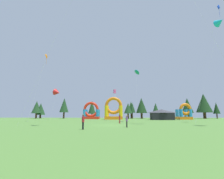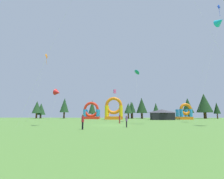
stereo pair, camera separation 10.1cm
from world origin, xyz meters
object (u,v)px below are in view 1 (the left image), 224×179
at_px(kite_cyan_delta, 219,22).
at_px(festival_tent, 162,115).
at_px(inflatable_red_slide, 184,114).
at_px(inflatable_blue_arch, 91,113).
at_px(person_midfield, 83,120).
at_px(kite_blue_diamond, 219,9).
at_px(kite_pink_box, 115,91).
at_px(kite_orange_diamond, 47,57).
at_px(inflatable_yellow_castle, 114,111).
at_px(person_near_camera, 120,118).
at_px(kite_teal_parafoil, 137,72).
at_px(person_far_side, 127,120).
at_px(kite_red_delta, 57,92).

xyz_separation_m(kite_cyan_delta, festival_tent, (-8.32, 19.60, -20.00)).
bearing_deg(inflatable_red_slide, inflatable_blue_arch, 173.56).
xyz_separation_m(person_midfield, inflatable_blue_arch, (-6.02, 42.86, 1.15)).
distance_m(kite_blue_diamond, kite_pink_box, 32.26).
bearing_deg(festival_tent, kite_blue_diamond, -57.25).
relative_size(kite_blue_diamond, person_midfield, 15.92).
xyz_separation_m(kite_orange_diamond, inflatable_yellow_castle, (16.63, 17.43, -13.57)).
xyz_separation_m(kite_blue_diamond, kite_pink_box, (-25.26, 6.59, -18.95)).
xyz_separation_m(kite_pink_box, inflatable_blue_arch, (-9.12, 17.92, -5.64)).
bearing_deg(person_near_camera, inflatable_yellow_castle, 110.14).
relative_size(kite_blue_diamond, inflatable_yellow_castle, 3.66).
relative_size(person_near_camera, festival_tent, 0.24).
distance_m(inflatable_red_slide, festival_tent, 9.83).
distance_m(kite_blue_diamond, person_midfield, 42.47).
height_order(kite_teal_parafoil, inflatable_yellow_castle, kite_teal_parafoil).
relative_size(inflatable_red_slide, festival_tent, 0.80).
xyz_separation_m(kite_orange_diamond, festival_tent, (32.06, 13.78, -14.73)).
distance_m(person_far_side, inflatable_yellow_castle, 34.96).
xyz_separation_m(kite_red_delta, kite_pink_box, (20.43, -12.69, -1.50)).
bearing_deg(festival_tent, inflatable_yellow_castle, 166.71).
bearing_deg(kite_red_delta, inflatable_red_slide, 2.01).
bearing_deg(inflatable_blue_arch, inflatable_yellow_castle, -28.26).
distance_m(kite_cyan_delta, inflatable_blue_arch, 46.79).
relative_size(kite_cyan_delta, festival_tent, 3.32).
bearing_deg(person_far_side, kite_pink_box, 30.72).
bearing_deg(kite_cyan_delta, person_near_camera, -176.81).
height_order(kite_pink_box, person_far_side, kite_pink_box).
xyz_separation_m(kite_teal_parafoil, kite_red_delta, (-25.86, 18.64, -2.23)).
height_order(inflatable_blue_arch, inflatable_yellow_castle, inflatable_yellow_castle).
distance_m(kite_orange_diamond, kite_teal_parafoil, 23.31).
relative_size(kite_red_delta, person_midfield, 6.11).
height_order(kite_red_delta, kite_cyan_delta, kite_cyan_delta).
distance_m(kite_orange_diamond, kite_blue_diamond, 43.88).
distance_m(person_far_side, inflatable_red_slide, 41.58).
height_order(kite_cyan_delta, inflatable_blue_arch, kite_cyan_delta).
xyz_separation_m(kite_red_delta, person_far_side, (22.57, -34.12, -8.37)).
xyz_separation_m(kite_cyan_delta, kite_blue_diamond, (2.18, 3.29, 5.12)).
distance_m(kite_blue_diamond, festival_tent, 31.74).
bearing_deg(kite_cyan_delta, person_far_side, -151.12).
bearing_deg(person_far_side, kite_red_delta, 58.49).
bearing_deg(kite_orange_diamond, kite_teal_parafoil, -4.75).
bearing_deg(kite_pink_box, inflatable_red_slide, 31.20).
bearing_deg(kite_blue_diamond, kite_pink_box, 165.39).
height_order(person_midfield, inflatable_red_slide, inflatable_red_slide).
height_order(inflatable_blue_arch, festival_tent, inflatable_blue_arch).
relative_size(kite_pink_box, inflatable_red_slide, 1.53).
relative_size(kite_cyan_delta, inflatable_blue_arch, 3.58).
bearing_deg(person_near_camera, kite_cyan_delta, 18.93).
height_order(kite_teal_parafoil, person_midfield, kite_teal_parafoil).
relative_size(kite_cyan_delta, kite_pink_box, 2.70).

